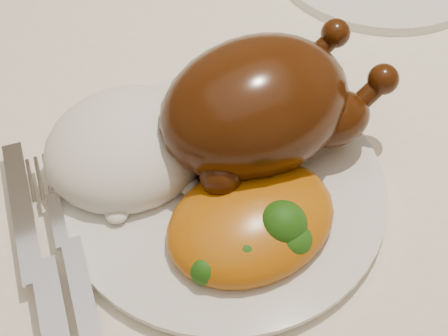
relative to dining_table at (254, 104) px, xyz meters
name	(u,v)px	position (x,y,z in m)	size (l,w,h in m)	color
dining_table	(254,104)	(0.00, 0.00, 0.00)	(1.60, 0.90, 0.76)	brown
tablecloth	(257,54)	(0.00, 0.00, 0.07)	(1.73, 1.03, 0.18)	white
dinner_plate	(224,188)	(-0.11, -0.16, 0.11)	(0.25, 0.25, 0.01)	silver
roast_chicken	(261,104)	(-0.07, -0.14, 0.16)	(0.19, 0.13, 0.10)	#3F1906
rice_mound	(127,147)	(-0.17, -0.11, 0.13)	(0.14, 0.13, 0.07)	white
mac_and_cheese	(257,221)	(-0.11, -0.21, 0.12)	(0.14, 0.12, 0.05)	#C6660C
cutlery	(56,270)	(-0.25, -0.19, 0.12)	(0.05, 0.20, 0.01)	silver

